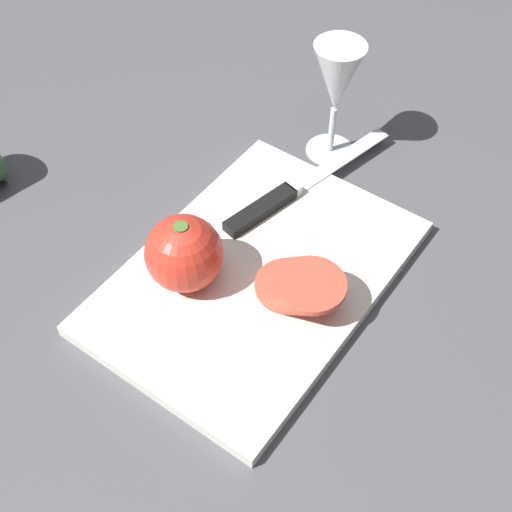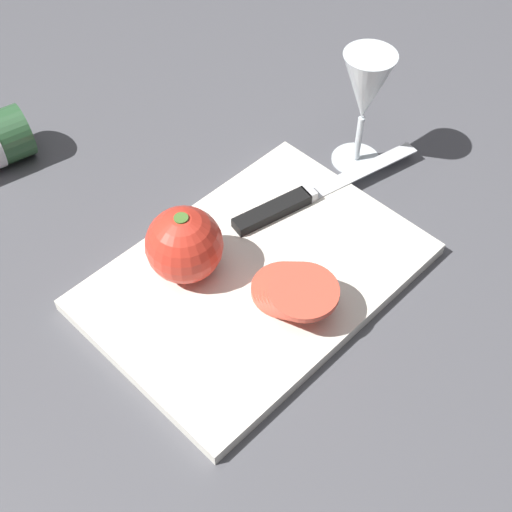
# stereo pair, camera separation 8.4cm
# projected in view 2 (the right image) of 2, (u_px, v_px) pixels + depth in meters

# --- Properties ---
(ground_plane) EXTENTS (3.00, 3.00, 0.00)m
(ground_plane) POSITION_uv_depth(u_px,v_px,m) (278.00, 229.00, 0.93)
(ground_plane) COLOR #4C4C51
(cutting_board) EXTENTS (0.39, 0.27, 0.02)m
(cutting_board) POSITION_uv_depth(u_px,v_px,m) (256.00, 276.00, 0.87)
(cutting_board) COLOR silver
(cutting_board) RESTS_ON ground_plane
(wine_glass) EXTENTS (0.07, 0.07, 0.17)m
(wine_glass) POSITION_uv_depth(u_px,v_px,m) (365.00, 92.00, 0.92)
(wine_glass) COLOR silver
(wine_glass) RESTS_ON ground_plane
(whole_tomato) EXTENTS (0.09, 0.09, 0.09)m
(whole_tomato) POSITION_uv_depth(u_px,v_px,m) (184.00, 245.00, 0.83)
(whole_tomato) COLOR red
(whole_tomato) RESTS_ON cutting_board
(knife) EXTENTS (0.29, 0.08, 0.01)m
(knife) POSITION_uv_depth(u_px,v_px,m) (292.00, 201.00, 0.93)
(knife) COLOR silver
(knife) RESTS_ON cutting_board
(tomato_slice_stack_near) EXTENTS (0.09, 0.12, 0.05)m
(tomato_slice_stack_near) POSITION_uv_depth(u_px,v_px,m) (294.00, 290.00, 0.81)
(tomato_slice_stack_near) COLOR #DB4C38
(tomato_slice_stack_near) RESTS_ON cutting_board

